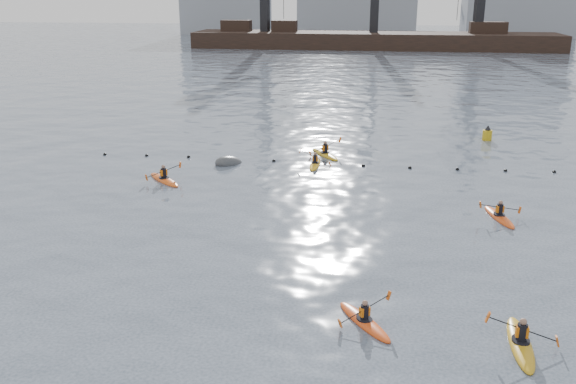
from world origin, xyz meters
name	(u,v)px	position (x,y,z in m)	size (l,w,h in m)	color
ground	(308,357)	(0.00, 0.00, 0.00)	(400.00, 400.00, 0.00)	#353F4E
float_line	(341,164)	(-0.50, 22.53, 0.03)	(33.24, 0.73, 0.24)	black
barge_pier	(372,39)	(-0.22, 110.00, 1.89)	(72.00, 19.30, 29.50)	black
kayaker_0	(364,320)	(1.69, 2.37, 0.09)	(2.25, 2.86, 1.10)	#DF4815
kayaker_1	(521,342)	(6.74, 1.71, 0.11)	(2.36, 3.47, 1.22)	#C39117
kayaker_2	(164,179)	(-10.82, 17.29, 0.11)	(2.99, 2.97, 1.13)	#E95715
kayaker_3	(315,164)	(-2.16, 22.12, 0.09)	(2.15, 3.10, 1.22)	gold
kayaker_4	(499,216)	(8.11, 13.72, 0.10)	(2.18, 3.35, 1.05)	#DF4B15
kayaker_5	(325,154)	(-1.74, 24.75, 0.11)	(2.55, 3.46, 1.33)	gold
mooring_buoy	(229,164)	(-7.87, 21.61, 0.00)	(2.06, 1.21, 1.03)	#404345
nav_buoy	(487,135)	(10.17, 31.22, 0.40)	(0.72, 0.72, 1.31)	gold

